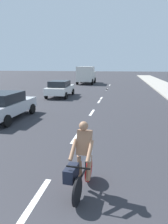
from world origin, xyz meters
TOP-DOWN VIEW (x-y plane):
  - ground_plane at (0.00, 20.00)m, footprint 160.00×160.00m
  - lane_stripe_1 at (0.00, 3.59)m, footprint 0.16×1.80m
  - lane_stripe_2 at (0.00, 8.10)m, footprint 0.16×1.80m
  - lane_stripe_3 at (0.00, 12.90)m, footprint 0.16×1.80m
  - lane_stripe_4 at (0.00, 17.37)m, footprint 0.16×1.80m
  - lane_stripe_5 at (0.00, 18.82)m, footprint 0.16×1.80m
  - lane_stripe_6 at (0.00, 26.57)m, footprint 0.16×1.80m
  - lane_stripe_7 at (0.00, 26.20)m, footprint 0.16×1.80m
  - lane_stripe_8 at (0.00, 32.24)m, footprint 0.16×1.80m
  - cyclist at (1.00, 4.09)m, footprint 0.63×1.71m
  - parked_car_silver at (-4.69, 10.32)m, footprint 2.07×4.45m
  - parked_car_white at (-4.12, 19.34)m, footprint 2.17×4.57m
  - delivery_truck at (-4.00, 33.96)m, footprint 2.80×6.30m

SIDE VIEW (x-z plane):
  - ground_plane at x=0.00m, z-range 0.00..0.00m
  - lane_stripe_1 at x=0.00m, z-range 0.00..0.01m
  - lane_stripe_2 at x=0.00m, z-range 0.00..0.01m
  - lane_stripe_3 at x=0.00m, z-range 0.00..0.01m
  - lane_stripe_4 at x=0.00m, z-range 0.00..0.01m
  - lane_stripe_5 at x=0.00m, z-range 0.00..0.01m
  - lane_stripe_6 at x=0.00m, z-range 0.00..0.01m
  - lane_stripe_7 at x=0.00m, z-range 0.00..0.01m
  - lane_stripe_8 at x=0.00m, z-range 0.00..0.01m
  - cyclist at x=1.00m, z-range -0.08..1.74m
  - parked_car_silver at x=-4.69m, z-range 0.06..1.63m
  - parked_car_white at x=-4.12m, z-range 0.06..1.63m
  - delivery_truck at x=-4.00m, z-range 0.10..2.90m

